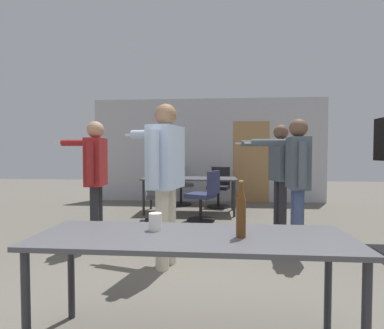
{
  "coord_description": "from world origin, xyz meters",
  "views": [
    {
      "loc": [
        0.22,
        -1.5,
        1.26
      ],
      "look_at": [
        -0.11,
        2.52,
        1.1
      ],
      "focal_mm": 28.0,
      "sensor_mm": 36.0,
      "label": 1
    }
  ],
  "objects": [
    {
      "name": "person_near_casual",
      "position": [
        1.2,
        3.24,
        1.03
      ],
      "size": [
        0.85,
        0.56,
        1.69
      ],
      "rotation": [
        0.0,
        0.0,
        1.85
      ],
      "color": "#28282D",
      "rests_on": "ground_plane"
    },
    {
      "name": "person_left_plaid",
      "position": [
        -1.41,
        2.4,
        1.03
      ],
      "size": [
        0.79,
        0.56,
        1.68
      ],
      "rotation": [
        0.0,
        0.0,
        1.66
      ],
      "color": "#28282D",
      "rests_on": "ground_plane"
    },
    {
      "name": "drink_cup",
      "position": [
        -0.19,
        0.49,
        0.79
      ],
      "size": [
        0.09,
        0.09,
        0.12
      ],
      "color": "silver",
      "rests_on": "conference_table_near"
    },
    {
      "name": "conference_table_far",
      "position": [
        -0.33,
        4.72,
        0.67
      ],
      "size": [
        1.93,
        0.8,
        0.73
      ],
      "color": "#4C4C51",
      "rests_on": "ground_plane"
    },
    {
      "name": "back_wall",
      "position": [
        0.03,
        6.23,
        1.31
      ],
      "size": [
        5.95,
        0.12,
        2.64
      ],
      "color": "#BCBCC1",
      "rests_on": "ground_plane"
    },
    {
      "name": "person_center_tall",
      "position": [
        1.21,
        2.29,
        1.02
      ],
      "size": [
        0.75,
        0.62,
        1.68
      ],
      "rotation": [
        0.0,
        0.0,
        1.53
      ],
      "color": "#3D4C75",
      "rests_on": "ground_plane"
    },
    {
      "name": "beer_bottle",
      "position": [
        0.37,
        0.36,
        0.9
      ],
      "size": [
        0.06,
        0.06,
        0.35
      ],
      "color": "#563314",
      "rests_on": "conference_table_near"
    },
    {
      "name": "office_chair_far_left",
      "position": [
        0.0,
        3.95,
        0.44
      ],
      "size": [
        0.66,
        0.62,
        0.93
      ],
      "rotation": [
        0.0,
        0.0,
        1.15
      ],
      "color": "black",
      "rests_on": "ground_plane"
    },
    {
      "name": "office_chair_near_pushed",
      "position": [
        -0.82,
        3.86,
        0.43
      ],
      "size": [
        0.56,
        0.61,
        0.92
      ],
      "rotation": [
        0.0,
        0.0,
        0.23
      ],
      "color": "black",
      "rests_on": "ground_plane"
    },
    {
      "name": "person_far_watching",
      "position": [
        -0.35,
        1.75,
        1.08
      ],
      "size": [
        0.78,
        0.83,
        1.79
      ],
      "rotation": [
        0.0,
        0.0,
        1.32
      ],
      "color": "beige",
      "rests_on": "ground_plane"
    },
    {
      "name": "conference_table_near",
      "position": [
        0.07,
        0.39,
        0.66
      ],
      "size": [
        2.01,
        0.66,
        0.73
      ],
      "color": "#4C4C51",
      "rests_on": "ground_plane"
    },
    {
      "name": "office_chair_mid_tucked",
      "position": [
        -0.67,
        5.69,
        0.45
      ],
      "size": [
        0.65,
        0.68,
        0.95
      ],
      "rotation": [
        0.0,
        0.0,
        3.68
      ],
      "color": "black",
      "rests_on": "ground_plane"
    },
    {
      "name": "office_chair_far_right",
      "position": [
        0.28,
        5.47,
        0.43
      ],
      "size": [
        0.55,
        0.61,
        0.92
      ],
      "rotation": [
        0.0,
        0.0,
        2.92
      ],
      "color": "black",
      "rests_on": "ground_plane"
    }
  ]
}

